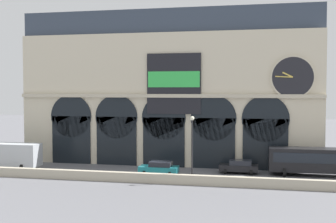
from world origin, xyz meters
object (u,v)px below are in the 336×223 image
object	(u,v)px
car_center	(159,168)
car_mideast	(239,166)
street_lamp_quayside	(192,140)
box_truck_west	(10,155)
bus_east	(320,160)

from	to	relation	value
car_center	car_mideast	xyz separation A→B (m)	(8.76, 2.81, 0.00)
car_center	street_lamp_quayside	distance (m)	6.52
box_truck_west	car_mideast	world-z (taller)	box_truck_west
box_truck_west	bus_east	world-z (taller)	box_truck_west
car_mideast	street_lamp_quayside	size ratio (longest dim) A/B	0.64
car_center	car_mideast	bearing A→B (deg)	17.78
street_lamp_quayside	box_truck_west	bearing A→B (deg)	171.60
car_center	bus_east	size ratio (longest dim) A/B	0.40
bus_east	street_lamp_quayside	distance (m)	15.03
box_truck_west	bus_east	xyz separation A→B (m)	(36.05, 3.06, 0.08)
box_truck_west	car_center	size ratio (longest dim) A/B	1.70
box_truck_west	car_center	xyz separation A→B (m)	(18.48, 0.03, -0.90)
car_center	street_lamp_quayside	xyz separation A→B (m)	(4.24, -3.38, 3.61)
car_center	car_mideast	size ratio (longest dim) A/B	1.00
box_truck_west	car_center	bearing A→B (deg)	0.08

